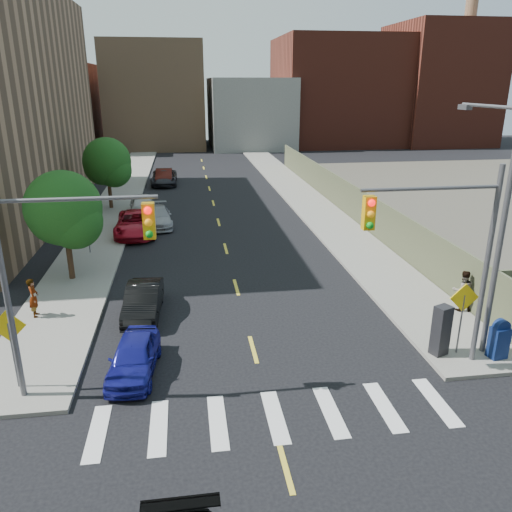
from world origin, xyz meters
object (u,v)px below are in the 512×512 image
object	(u,v)px
parked_car_silver	(158,217)
parked_car_grey	(164,177)
parked_car_black	(143,301)
payphone	(441,330)
mailbox	(499,339)
pedestrian_east	(463,291)
pedestrian_west	(34,298)
parked_car_white	(143,205)
parked_car_maroon	(164,177)
parked_car_blue	(134,357)
parked_car_red	(136,223)

from	to	relation	value
parked_car_silver	parked_car_grey	size ratio (longest dim) A/B	0.89
parked_car_black	payphone	bearing A→B (deg)	-22.37
payphone	parked_car_grey	bearing A→B (deg)	86.10
mailbox	pedestrian_east	size ratio (longest dim) A/B	0.82
mailbox	parked_car_grey	bearing A→B (deg)	101.72
pedestrian_west	parked_car_silver	bearing A→B (deg)	-27.76
payphone	pedestrian_east	size ratio (longest dim) A/B	1.03
parked_car_silver	pedestrian_west	size ratio (longest dim) A/B	2.75
parked_car_silver	parked_car_white	size ratio (longest dim) A/B	1.00
parked_car_silver	parked_car_grey	bearing A→B (deg)	84.64
parked_car_black	parked_car_maroon	world-z (taller)	parked_car_maroon
parked_car_white	parked_car_maroon	distance (m)	12.05
parked_car_white	mailbox	xyz separation A→B (m)	(13.85, -22.67, 0.09)
pedestrian_east	parked_car_white	bearing A→B (deg)	-41.24
parked_car_grey	mailbox	distance (m)	36.78
parked_car_grey	mailbox	xyz separation A→B (m)	(12.64, -34.54, 0.15)
parked_car_white	payphone	bearing A→B (deg)	-67.48
parked_car_grey	parked_car_silver	bearing A→B (deg)	-89.70
parked_car_white	payphone	world-z (taller)	payphone
parked_car_white	parked_car_blue	bearing A→B (deg)	-92.56
parked_car_maroon	parked_car_red	bearing A→B (deg)	-94.60
parked_car_black	parked_car_silver	xyz separation A→B (m)	(0.00, 14.10, 0.00)
parked_car_red	pedestrian_west	xyz separation A→B (m)	(-3.13, -11.99, 0.23)
parked_car_maroon	pedestrian_west	world-z (taller)	pedestrian_west
mailbox	pedestrian_east	distance (m)	3.89
parked_car_black	parked_car_maroon	distance (m)	29.11
parked_car_grey	pedestrian_east	xyz separation A→B (m)	(13.40, -30.73, 0.33)
parked_car_maroon	pedestrian_west	distance (m)	29.22
mailbox	pedestrian_east	bearing A→B (deg)	70.31
mailbox	parked_car_red	bearing A→B (deg)	119.74
parked_car_black	parked_car_grey	distance (m)	28.99
parked_car_grey	pedestrian_east	size ratio (longest dim) A/B	2.87
parked_car_black	parked_car_red	xyz separation A→B (m)	(-1.30, 12.22, 0.09)
parked_car_silver	mailbox	size ratio (longest dim) A/B	3.11
parked_car_blue	parked_car_red	distance (m)	16.82
parked_car_grey	payphone	size ratio (longest dim) A/B	2.77
parked_car_silver	parked_car_black	bearing A→B (deg)	-95.36
parked_car_silver	pedestrian_east	xyz separation A→B (m)	(13.40, -15.84, 0.38)
parked_car_white	pedestrian_east	world-z (taller)	pedestrian_east
mailbox	pedestrian_west	distance (m)	18.02
parked_car_white	pedestrian_east	xyz separation A→B (m)	(14.62, -18.86, 0.27)
mailbox	payphone	size ratio (longest dim) A/B	0.79
parked_car_grey	parked_car_black	bearing A→B (deg)	-89.70
parked_car_blue	payphone	world-z (taller)	payphone
pedestrian_west	pedestrian_east	xyz separation A→B (m)	(17.83, -1.97, 0.07)
payphone	parked_car_white	bearing A→B (deg)	96.92
parked_car_red	payphone	world-z (taller)	payphone
parked_car_blue	parked_car_grey	distance (m)	33.54
parked_car_black	payphone	xyz separation A→B (m)	(10.71, -5.03, 0.42)
parked_car_silver	parked_car_grey	xyz separation A→B (m)	(0.00, 14.89, 0.05)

